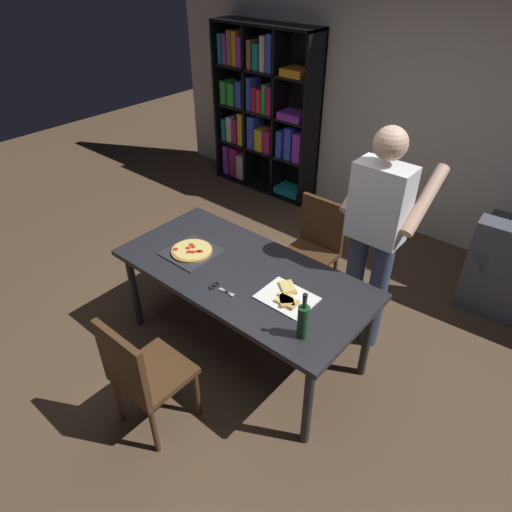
% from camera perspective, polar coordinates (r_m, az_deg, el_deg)
% --- Properties ---
extents(ground_plane, '(12.00, 12.00, 0.00)m').
position_cam_1_polar(ground_plane, '(3.69, -1.54, -11.29)').
color(ground_plane, brown).
extents(back_wall, '(6.40, 0.10, 2.80)m').
position_cam_1_polar(back_wall, '(4.97, 19.60, 18.30)').
color(back_wall, silver).
rests_on(back_wall, ground_plane).
extents(dining_table, '(1.86, 0.89, 0.75)m').
position_cam_1_polar(dining_table, '(3.23, -1.72, -2.90)').
color(dining_table, '#232328').
rests_on(dining_table, ground_plane).
extents(chair_near_camera, '(0.42, 0.42, 0.90)m').
position_cam_1_polar(chair_near_camera, '(2.91, -14.33, -14.07)').
color(chair_near_camera, '#472D19').
rests_on(chair_near_camera, ground_plane).
extents(chair_far_side, '(0.42, 0.42, 0.90)m').
position_cam_1_polar(chair_far_side, '(3.94, 7.38, 1.52)').
color(chair_far_side, '#472D19').
rests_on(chair_far_side, ground_plane).
extents(bookshelf, '(1.40, 0.35, 1.95)m').
position_cam_1_polar(bookshelf, '(5.77, 0.89, 17.76)').
color(bookshelf, black).
rests_on(bookshelf, ground_plane).
extents(person_serving_pizza, '(0.55, 0.54, 1.75)m').
position_cam_1_polar(person_serving_pizza, '(3.27, 14.93, 3.09)').
color(person_serving_pizza, '#38476B').
rests_on(person_serving_pizza, ground_plane).
extents(pepperoni_pizza_on_tray, '(0.37, 0.37, 0.04)m').
position_cam_1_polar(pepperoni_pizza_on_tray, '(3.40, -8.12, 0.61)').
color(pepperoni_pizza_on_tray, '#2D2D33').
rests_on(pepperoni_pizza_on_tray, dining_table).
extents(pizza_slices_on_towel, '(0.36, 0.29, 0.03)m').
position_cam_1_polar(pizza_slices_on_towel, '(2.95, 3.98, -5.25)').
color(pizza_slices_on_towel, white).
rests_on(pizza_slices_on_towel, dining_table).
extents(wine_bottle, '(0.07, 0.07, 0.32)m').
position_cam_1_polar(wine_bottle, '(2.64, 5.98, -8.14)').
color(wine_bottle, '#194723').
rests_on(wine_bottle, dining_table).
extents(kitchen_scissors, '(0.19, 0.09, 0.01)m').
position_cam_1_polar(kitchen_scissors, '(3.04, -4.76, -4.04)').
color(kitchen_scissors, silver).
rests_on(kitchen_scissors, dining_table).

